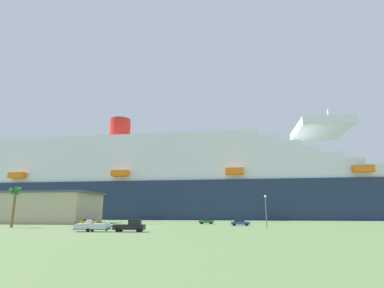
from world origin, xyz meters
The scene contains 11 objects.
ground_plane centered at (0.00, 30.00, 0.00)m, with size 600.00×600.00×0.00m, color #567042.
cruise_ship centered at (-3.62, 79.53, 17.06)m, with size 270.53×45.23×57.11m.
terminal_building centered at (-46.33, 22.51, 4.91)m, with size 46.31×20.83×9.76m.
pickup_truck centered at (0.15, -17.45, 1.04)m, with size 5.64×2.36×2.20m.
small_boat_on_trailer centered at (-6.31, -17.57, 0.96)m, with size 8.09×2.22×2.15m.
palm_tree centered at (-31.93, -4.32, 7.25)m, with size 3.16×2.97×9.42m.
street_lamp centered at (26.79, -0.62, 4.84)m, with size 0.56×0.56×7.34m.
parked_car_yellow_taxi centered at (-20.18, 11.21, 0.83)m, with size 4.38×2.23×1.58m.
parked_car_green_wagon centered at (12.25, 20.28, 0.83)m, with size 4.49×2.56×1.58m.
parked_car_silver_sedan centered at (-48.02, 21.89, 0.83)m, with size 4.98×2.52×1.58m.
parked_car_blue_suv centered at (21.41, 9.42, 0.84)m, with size 4.81×2.12×1.58m.
Camera 1 is at (16.30, -72.74, 3.51)m, focal length 28.33 mm.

